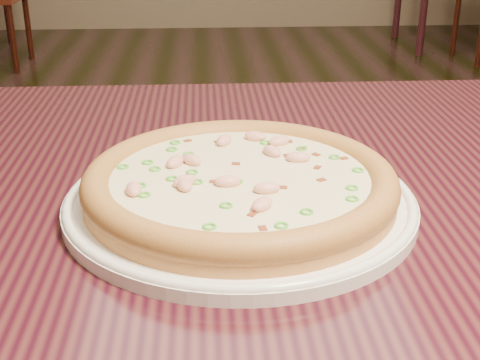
{
  "coord_description": "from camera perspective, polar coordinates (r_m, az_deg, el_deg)",
  "views": [
    {
      "loc": [
        -0.24,
        -0.96,
        1.03
      ],
      "look_at": [
        -0.21,
        -0.38,
        0.78
      ],
      "focal_mm": 50.0,
      "sensor_mm": 36.0,
      "label": 1
    }
  ],
  "objects": [
    {
      "name": "hero_table",
      "position": [
        0.75,
        9.06,
        -7.31
      ],
      "size": [
        1.2,
        0.8,
        0.75
      ],
      "color": "black",
      "rests_on": "ground"
    },
    {
      "name": "plate",
      "position": [
        0.64,
        -0.0,
        -1.75
      ],
      "size": [
        0.33,
        0.33,
        0.02
      ],
      "color": "white",
      "rests_on": "hero_table"
    },
    {
      "name": "pizza",
      "position": [
        0.63,
        -0.01,
        -0.24
      ],
      "size": [
        0.3,
        0.3,
        0.03
      ],
      "color": "#C38445",
      "rests_on": "plate"
    }
  ]
}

